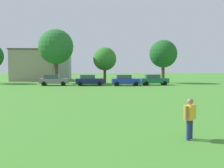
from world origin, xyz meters
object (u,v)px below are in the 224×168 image
parked_car_green_3 (154,80)px  parked_car_navy_1 (89,80)px  parked_car_gray_0 (54,80)px  tree_far_right (163,54)px  adult_bystander (190,115)px  tree_left (56,47)px  tree_right (105,59)px  parked_car_blue_2 (125,80)px

parked_car_green_3 → parked_car_navy_1: bearing=-177.6°
parked_car_gray_0 → tree_far_right: (18.47, 4.47, 4.26)m
adult_bystander → tree_far_right: tree_far_right is taller
tree_left → parked_car_green_3: bearing=-18.1°
parked_car_gray_0 → parked_car_navy_1: size_ratio=1.00×
tree_left → parked_car_gray_0: bearing=-88.3°
adult_bystander → parked_car_navy_1: bearing=-128.8°
parked_car_gray_0 → tree_far_right: 19.47m
tree_left → tree_right: size_ratio=1.49×
parked_car_gray_0 → tree_left: size_ratio=0.46×
parked_car_green_3 → tree_right: size_ratio=0.69×
parked_car_gray_0 → tree_right: tree_right is taller
tree_left → tree_right: (8.34, -0.78, -2.08)m
parked_car_blue_2 → parked_car_gray_0: bearing=173.6°
parked_car_blue_2 → tree_left: size_ratio=0.46×
tree_left → tree_far_right: 18.66m
parked_car_navy_1 → tree_far_right: tree_far_right is taller
tree_left → tree_far_right: (18.62, -0.40, -1.17)m
tree_far_right → parked_car_blue_2: bearing=-142.2°
parked_car_gray_0 → tree_left: bearing=91.7°
adult_bystander → parked_car_gray_0: size_ratio=0.41×
adult_bystander → parked_car_gray_0: bearing=-119.7°
adult_bystander → parked_car_green_3: 32.72m
parked_car_green_3 → tree_far_right: 6.95m
tree_right → tree_far_right: 10.32m
parked_car_gray_0 → parked_car_green_3: size_ratio=1.00×
parked_car_navy_1 → tree_right: tree_right is taller
adult_bystander → parked_car_navy_1: adult_bystander is taller
adult_bystander → parked_car_green_3: size_ratio=0.41×
adult_bystander → parked_car_navy_1: size_ratio=0.41×
parked_car_green_3 → tree_left: 17.59m
parked_car_blue_2 → tree_left: tree_left is taller
adult_bystander → tree_right: 36.78m
parked_car_blue_2 → tree_far_right: (7.39, 5.72, 4.26)m
adult_bystander → parked_car_navy_1: 32.07m
adult_bystander → tree_far_right: bearing=-149.6°
tree_far_right → parked_car_gray_0: bearing=-166.4°
parked_car_green_3 → tree_left: size_ratio=0.46×
adult_bystander → parked_car_blue_2: 31.28m
parked_car_navy_1 → parked_car_green_3: bearing=2.4°
parked_car_green_3 → parked_car_gray_0: bearing=178.9°
parked_car_navy_1 → parked_car_gray_0: bearing=172.4°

